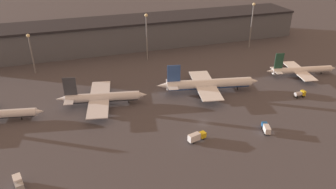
# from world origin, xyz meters

# --- Properties ---
(ground) EXTENTS (600.00, 600.00, 0.00)m
(ground) POSITION_xyz_m (0.00, 0.00, 0.00)
(ground) COLOR #423F44
(terminal_building) EXTENTS (210.63, 27.72, 18.02)m
(terminal_building) POSITION_xyz_m (0.00, 101.27, 9.05)
(terminal_building) COLOR #4C515B
(terminal_building) RESTS_ON ground
(airplane_1) EXTENTS (39.41, 35.27, 13.78)m
(airplane_1) POSITION_xyz_m (-36.37, 27.64, 3.51)
(airplane_1) COLOR silver
(airplane_1) RESTS_ON ground
(airplane_2) EXTENTS (48.92, 33.46, 14.33)m
(airplane_2) POSITION_xyz_m (13.23, 25.04, 3.88)
(airplane_2) COLOR white
(airplane_2) RESTS_ON ground
(airplane_3) EXTENTS (38.39, 26.90, 12.86)m
(airplane_3) POSITION_xyz_m (67.47, 27.45, 2.91)
(airplane_3) COLOR white
(airplane_3) RESTS_ON ground
(service_vehicle_0) EXTENTS (7.50, 3.92, 3.32)m
(service_vehicle_0) POSITION_xyz_m (-7.48, -10.67, 1.86)
(service_vehicle_0) COLOR gold
(service_vehicle_0) RESTS_ON ground
(service_vehicle_1) EXTENTS (4.12, 6.97, 2.97)m
(service_vehicle_1) POSITION_xyz_m (20.15, -13.35, 1.69)
(service_vehicle_1) COLOR #195199
(service_vehicle_1) RESTS_ON ground
(service_vehicle_2) EXTENTS (5.06, 2.27, 2.92)m
(service_vehicle_2) POSITION_xyz_m (51.03, 6.76, 1.64)
(service_vehicle_2) COLOR gold
(service_vehicle_2) RESTS_ON ground
(service_vehicle_3) EXTENTS (3.66, 5.99, 3.28)m
(service_vehicle_3) POSITION_xyz_m (-67.45, -16.03, 1.82)
(service_vehicle_3) COLOR #9EA3A8
(service_vehicle_3) RESTS_ON ground
(lamp_post_0) EXTENTS (1.80, 1.80, 21.47)m
(lamp_post_0) POSITION_xyz_m (-65.60, 74.25, 13.94)
(lamp_post_0) COLOR slate
(lamp_post_0) RESTS_ON ground
(lamp_post_1) EXTENTS (1.80, 1.80, 27.14)m
(lamp_post_1) POSITION_xyz_m (-3.43, 74.25, 17.08)
(lamp_post_1) COLOR slate
(lamp_post_1) RESTS_ON ground
(lamp_post_2) EXTENTS (1.80, 1.80, 28.76)m
(lamp_post_2) POSITION_xyz_m (64.29, 74.25, 17.95)
(lamp_post_2) COLOR slate
(lamp_post_2) RESTS_ON ground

